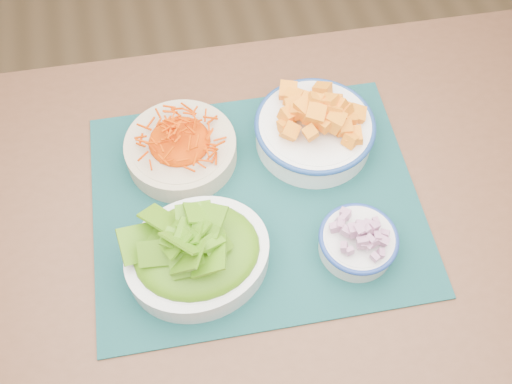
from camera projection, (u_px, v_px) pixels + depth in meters
ground at (141, 316)px, 1.67m from camera, size 4.00×4.00×0.00m
table at (268, 240)px, 1.06m from camera, size 1.31×0.92×0.75m
placemat at (256, 202)px, 1.00m from camera, size 0.59×0.50×0.00m
carrot_bowl at (180, 146)px, 1.01m from camera, size 0.26×0.26×0.07m
squash_bowl at (315, 125)px, 1.02m from camera, size 0.27×0.27×0.10m
lettuce_bowl at (197, 251)px, 0.89m from camera, size 0.26×0.23×0.10m
onion_bowl at (358, 240)px, 0.92m from camera, size 0.14×0.14×0.06m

